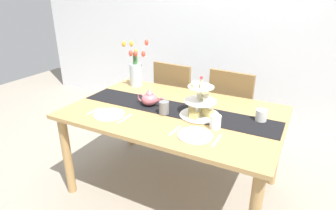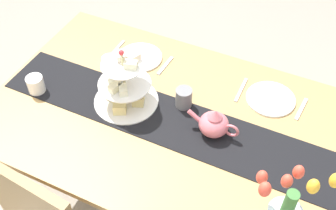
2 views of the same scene
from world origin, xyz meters
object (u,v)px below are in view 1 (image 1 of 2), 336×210
(mug_white_text, at_px, (215,122))
(tiered_cake_stand, at_px, (200,104))
(cream_jug, at_px, (261,115))
(dinner_plate_right, at_px, (195,135))
(teapot, at_px, (149,99))
(fork_right, at_px, (175,131))
(dining_table, at_px, (174,121))
(knife_left, at_px, (125,119))
(chair_right, at_px, (233,109))
(mug_grey, at_px, (164,108))
(knife_right, at_px, (217,141))
(tulip_vase, at_px, (136,71))
(dinner_plate_left, at_px, (109,114))
(fork_left, at_px, (94,111))
(chair_left, at_px, (177,99))

(mug_white_text, bearing_deg, tiered_cake_stand, 139.64)
(cream_jug, xyz_separation_m, dinner_plate_right, (-0.33, -0.42, -0.04))
(teapot, distance_m, fork_right, 0.49)
(dining_table, relative_size, knife_left, 9.56)
(chair_right, bearing_deg, mug_white_text, -83.33)
(cream_jug, height_order, mug_grey, mug_grey)
(knife_right, distance_m, mug_grey, 0.53)
(dining_table, distance_m, tulip_vase, 0.75)
(dinner_plate_left, relative_size, fork_left, 1.53)
(chair_left, bearing_deg, knife_right, -53.49)
(knife_left, distance_m, mug_white_text, 0.65)
(cream_jug, bearing_deg, dinner_plate_right, -127.88)
(mug_grey, bearing_deg, cream_jug, 17.62)
(tiered_cake_stand, bearing_deg, mug_white_text, -40.36)
(teapot, bearing_deg, fork_right, -38.67)
(tiered_cake_stand, distance_m, mug_grey, 0.27)
(chair_left, height_order, mug_white_text, chair_left)
(chair_right, xyz_separation_m, teapot, (-0.50, -0.75, 0.28))
(teapot, xyz_separation_m, knife_right, (0.67, -0.30, -0.06))
(knife_right, bearing_deg, fork_left, 180.00)
(fork_left, relative_size, mug_white_text, 1.58)
(dining_table, relative_size, dinner_plate_right, 7.06)
(cream_jug, xyz_separation_m, mug_grey, (-0.67, -0.21, 0.01))
(chair_left, distance_m, fork_left, 1.09)
(teapot, xyz_separation_m, dinner_plate_right, (0.52, -0.30, -0.05))
(fork_left, bearing_deg, dinner_plate_right, 0.00)
(dinner_plate_left, bearing_deg, knife_right, 0.00)
(chair_right, relative_size, knife_right, 5.35)
(cream_jug, xyz_separation_m, knife_left, (-0.88, -0.42, -0.04))
(chair_left, height_order, fork_right, chair_left)
(chair_right, bearing_deg, mug_grey, -110.58)
(chair_left, bearing_deg, fork_left, -101.16)
(cream_jug, relative_size, fork_right, 0.57)
(fork_left, distance_m, mug_white_text, 0.93)
(tiered_cake_stand, xyz_separation_m, cream_jug, (0.42, 0.12, -0.05))
(dining_table, height_order, teapot, teapot)
(tiered_cake_stand, relative_size, knife_left, 1.79)
(cream_jug, xyz_separation_m, fork_right, (-0.47, -0.42, -0.04))
(dining_table, distance_m, cream_jug, 0.65)
(dinner_plate_right, relative_size, mug_white_text, 2.42)
(tulip_vase, distance_m, fork_left, 0.70)
(chair_right, xyz_separation_m, mug_white_text, (0.10, -0.89, 0.27))
(teapot, distance_m, tulip_vase, 0.54)
(dining_table, xyz_separation_m, mug_white_text, (0.38, -0.14, 0.14))
(tiered_cake_stand, bearing_deg, knife_left, -146.48)
(knife_left, relative_size, mug_white_text, 1.79)
(tiered_cake_stand, height_order, tulip_vase, tulip_vase)
(dining_table, relative_size, tulip_vase, 3.70)
(teapot, relative_size, dinner_plate_right, 1.04)
(knife_right, xyz_separation_m, mug_grey, (-0.49, 0.21, 0.05))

